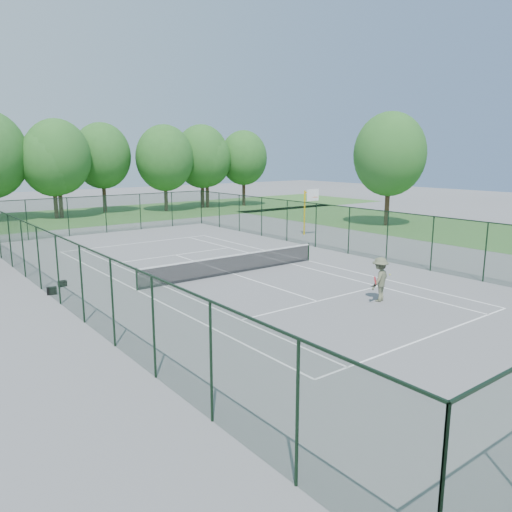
% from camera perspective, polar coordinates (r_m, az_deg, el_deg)
% --- Properties ---
extents(ground, '(140.00, 140.00, 0.00)m').
position_cam_1_polar(ground, '(26.71, -2.61, -2.05)').
color(ground, slate).
rests_on(ground, ground).
extents(grass_far, '(80.00, 16.00, 0.01)m').
position_cam_1_polar(grass_far, '(53.78, -21.29, 4.08)').
color(grass_far, '#3F7130').
rests_on(grass_far, ground).
extents(grass_side, '(14.00, 40.00, 0.01)m').
position_cam_1_polar(grass_side, '(46.77, 19.24, 3.21)').
color(grass_side, '#3F7130').
rests_on(grass_side, ground).
extents(court_lines, '(11.05, 23.85, 0.01)m').
position_cam_1_polar(court_lines, '(26.71, -2.61, -2.04)').
color(court_lines, white).
rests_on(court_lines, ground).
extents(tennis_net, '(11.08, 0.08, 1.10)m').
position_cam_1_polar(tennis_net, '(26.58, -2.63, -0.84)').
color(tennis_net, black).
rests_on(tennis_net, ground).
extents(fence_enclosure, '(18.05, 36.05, 3.02)m').
position_cam_1_polar(fence_enclosure, '(26.38, -2.65, 1.24)').
color(fence_enclosure, '#1C3D25').
rests_on(fence_enclosure, ground).
extents(tree_line_far, '(39.40, 6.40, 9.70)m').
position_cam_1_polar(tree_line_far, '(53.41, -21.77, 10.45)').
color(tree_line_far, '#492E21').
rests_on(tree_line_far, ground).
extents(basketball_goal, '(1.20, 1.43, 3.65)m').
position_cam_1_polar(basketball_goal, '(39.17, 6.08, 6.07)').
color(basketball_goal, yellow).
rests_on(basketball_goal, ground).
extents(tree_side, '(6.27, 6.27, 9.93)m').
position_cam_1_polar(tree_side, '(45.96, 15.03, 11.16)').
color(tree_side, '#492E21').
rests_on(tree_side, ground).
extents(sports_bag_a, '(0.48, 0.35, 0.34)m').
position_cam_1_polar(sports_bag_a, '(24.61, -22.31, -3.70)').
color(sports_bag_a, black).
rests_on(sports_bag_a, ground).
extents(sports_bag_b, '(0.41, 0.29, 0.29)m').
position_cam_1_polar(sports_bag_b, '(25.89, -21.25, -2.95)').
color(sports_bag_b, black).
rests_on(sports_bag_b, ground).
extents(tennis_player, '(2.13, 1.06, 1.94)m').
position_cam_1_polar(tennis_player, '(22.24, 13.96, -2.60)').
color(tennis_player, '#5A5E45').
rests_on(tennis_player, ground).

